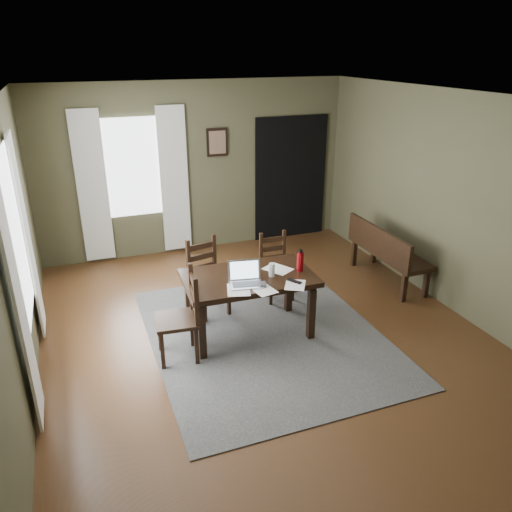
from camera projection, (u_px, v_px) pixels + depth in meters
name	position (u px, v px, depth m)	size (l,w,h in m)	color
ground	(265.00, 335.00, 5.91)	(5.00, 6.00, 0.01)	#492C16
room_shell	(266.00, 187.00, 5.21)	(5.02, 6.02, 2.71)	#4A4930
rug	(265.00, 335.00, 5.91)	(2.60, 3.20, 0.01)	#494949
dining_table	(249.00, 283.00, 5.71)	(1.51, 0.94, 0.74)	black
chair_end	(181.00, 317.00, 5.31)	(0.49, 0.49, 1.01)	black
chair_back_left	(207.00, 278.00, 6.25)	(0.51, 0.51, 0.97)	black
chair_back_right	(276.00, 267.00, 6.65)	(0.39, 0.39, 0.89)	black
bench	(385.00, 249.00, 7.08)	(0.47, 1.48, 0.83)	black
laptop	(245.00, 278.00, 5.47)	(0.40, 0.35, 0.24)	#B7B7BC
computer_mouse	(263.00, 284.00, 5.42)	(0.06, 0.11, 0.04)	#3F3F42
tv_remote	(294.00, 281.00, 5.51)	(0.05, 0.17, 0.02)	black
drinking_glass	(272.00, 270.00, 5.63)	(0.07, 0.07, 0.16)	silver
water_bottle	(300.00, 261.00, 5.75)	(0.10, 0.10, 0.27)	#A30C14
paper_a	(239.00, 290.00, 5.34)	(0.24, 0.31, 0.00)	white
paper_b	(295.00, 285.00, 5.45)	(0.21, 0.28, 0.00)	white
paper_c	(278.00, 269.00, 5.83)	(0.24, 0.31, 0.00)	white
paper_e	(263.00, 290.00, 5.34)	(0.21, 0.28, 0.00)	white
window_left	(16.00, 242.00, 4.71)	(0.01, 1.30, 1.70)	white
window_back	(133.00, 168.00, 7.58)	(1.00, 0.01, 1.50)	white
curtain_left_near	(19.00, 304.00, 4.11)	(0.03, 0.48, 2.30)	silver
curtain_left_far	(27.00, 238.00, 5.53)	(0.03, 0.48, 2.30)	silver
curtain_back_left	(92.00, 188.00, 7.45)	(0.44, 0.03, 2.30)	silver
curtain_back_right	(174.00, 181.00, 7.85)	(0.44, 0.03, 2.30)	silver
framed_picture	(217.00, 142.00, 7.90)	(0.34, 0.03, 0.44)	black
doorway_back	(291.00, 178.00, 8.59)	(1.30, 0.03, 2.10)	black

